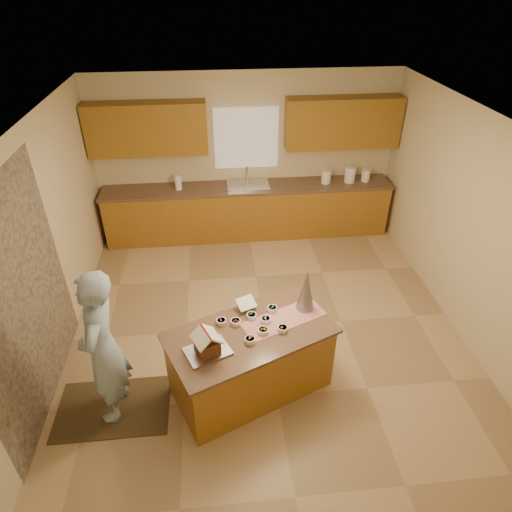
{
  "coord_description": "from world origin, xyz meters",
  "views": [
    {
      "loc": [
        -0.57,
        -4.36,
        4.03
      ],
      "look_at": [
        -0.1,
        0.2,
        1.0
      ],
      "focal_mm": 31.09,
      "sensor_mm": 36.0,
      "label": 1
    }
  ],
  "objects_px": {
    "island_base": "(251,362)",
    "tinsel_tree": "(306,290)",
    "gingerbread_house": "(207,343)",
    "boy": "(103,349)"
  },
  "relations": [
    {
      "from": "boy",
      "to": "gingerbread_house",
      "type": "bearing_deg",
      "value": 88.15
    },
    {
      "from": "island_base",
      "to": "tinsel_tree",
      "type": "xyz_separation_m",
      "value": [
        0.64,
        0.32,
        0.69
      ]
    },
    {
      "from": "gingerbread_house",
      "to": "tinsel_tree",
      "type": "bearing_deg",
      "value": 27.54
    },
    {
      "from": "island_base",
      "to": "gingerbread_house",
      "type": "bearing_deg",
      "value": -174.81
    },
    {
      "from": "boy",
      "to": "island_base",
      "type": "bearing_deg",
      "value": 99.29
    },
    {
      "from": "island_base",
      "to": "gingerbread_house",
      "type": "height_order",
      "value": "gingerbread_house"
    },
    {
      "from": "island_base",
      "to": "gingerbread_house",
      "type": "xyz_separation_m",
      "value": [
        -0.44,
        -0.24,
        0.56
      ]
    },
    {
      "from": "boy",
      "to": "tinsel_tree",
      "type": "bearing_deg",
      "value": 106.28
    },
    {
      "from": "island_base",
      "to": "tinsel_tree",
      "type": "relative_size",
      "value": 3.27
    },
    {
      "from": "tinsel_tree",
      "to": "gingerbread_house",
      "type": "distance_m",
      "value": 1.23
    }
  ]
}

